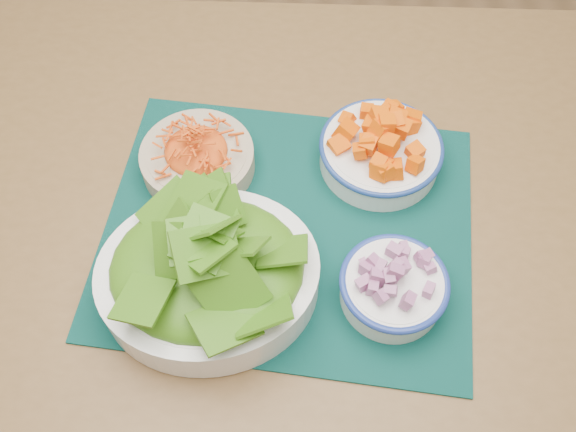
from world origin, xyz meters
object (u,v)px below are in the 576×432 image
object	(u,v)px
placemat	(288,228)
squash_bowl	(382,146)
onion_bowl	(394,285)
table	(266,227)
carrot_bowl	(197,154)
lettuce_bowl	(207,267)

from	to	relation	value
placemat	squash_bowl	xyz separation A→B (m)	(0.14, 0.11, 0.04)
placemat	onion_bowl	size ratio (longest dim) A/B	3.57
table	carrot_bowl	size ratio (longest dim) A/B	7.80
carrot_bowl	onion_bowl	distance (m)	0.35
squash_bowl	onion_bowl	size ratio (longest dim) A/B	1.58
carrot_bowl	lettuce_bowl	size ratio (longest dim) A/B	0.56
carrot_bowl	lettuce_bowl	bearing A→B (deg)	-82.95
squash_bowl	lettuce_bowl	xyz separation A→B (m)	(-0.25, -0.21, 0.02)
table	carrot_bowl	xyz separation A→B (m)	(-0.10, 0.06, 0.12)
placemat	onion_bowl	world-z (taller)	onion_bowl
squash_bowl	lettuce_bowl	distance (m)	0.33
table	squash_bowl	bearing A→B (deg)	21.65
placemat	lettuce_bowl	xyz separation A→B (m)	(-0.11, -0.10, 0.07)
placemat	squash_bowl	size ratio (longest dim) A/B	2.26
table	onion_bowl	distance (m)	0.27
table	squash_bowl	xyz separation A→B (m)	(0.18, 0.06, 0.13)
placemat	carrot_bowl	xyz separation A→B (m)	(-0.13, 0.11, 0.04)
table	squash_bowl	distance (m)	0.23
table	squash_bowl	size ratio (longest dim) A/B	5.87
carrot_bowl	table	bearing A→B (deg)	-29.75
placemat	onion_bowl	xyz separation A→B (m)	(0.14, -0.12, 0.04)
carrot_bowl	onion_bowl	bearing A→B (deg)	-40.17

